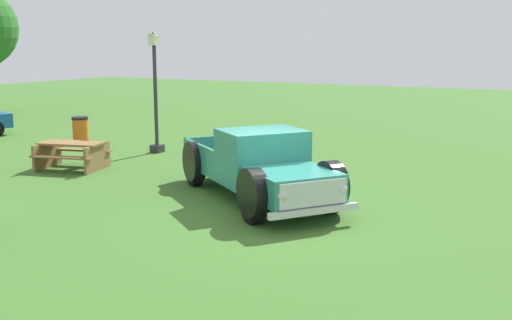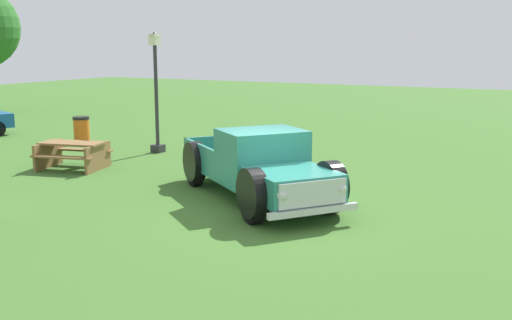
{
  "view_description": "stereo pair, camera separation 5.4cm",
  "coord_description": "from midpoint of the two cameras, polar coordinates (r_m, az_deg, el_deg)",
  "views": [
    {
      "loc": [
        -11.12,
        -5.47,
        3.54
      ],
      "look_at": [
        0.99,
        0.96,
        0.9
      ],
      "focal_mm": 42.36,
      "sensor_mm": 36.0,
      "label": 1
    },
    {
      "loc": [
        -11.1,
        -5.51,
        3.54
      ],
      "look_at": [
        0.99,
        0.96,
        0.9
      ],
      "focal_mm": 42.36,
      "sensor_mm": 36.0,
      "label": 2
    }
  ],
  "objects": [
    {
      "name": "ground_plane",
      "position": [
        12.89,
        1.61,
        -5.05
      ],
      "size": [
        80.0,
        80.0,
        0.0
      ],
      "primitive_type": "plane",
      "color": "#3D6B28"
    },
    {
      "name": "lamp_post_near",
      "position": [
        20.1,
        -9.56,
        6.53
      ],
      "size": [
        0.36,
        0.36,
        3.93
      ],
      "color": "#2D2D33",
      "rests_on": "ground_plane"
    },
    {
      "name": "picnic_table",
      "position": [
        18.09,
        -17.08,
        0.72
      ],
      "size": [
        1.88,
        2.11,
        0.78
      ],
      "color": "olive",
      "rests_on": "ground_plane"
    },
    {
      "name": "pickup_truck_foreground",
      "position": [
        13.64,
        0.57,
        -0.75
      ],
      "size": [
        4.77,
        5.42,
        1.65
      ],
      "color": "#2D8475",
      "rests_on": "ground_plane"
    },
    {
      "name": "trash_can",
      "position": [
        22.88,
        -16.31,
        2.77
      ],
      "size": [
        0.59,
        0.59,
        0.95
      ],
      "color": "orange",
      "rests_on": "ground_plane"
    }
  ]
}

